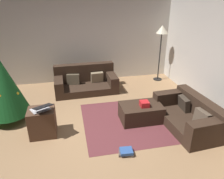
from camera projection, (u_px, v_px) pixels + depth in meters
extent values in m
plane|color=#93704C|center=(87.00, 135.00, 4.43)|extent=(6.40, 6.40, 0.00)
cube|color=beige|center=(75.00, 41.00, 6.69)|extent=(6.40, 0.12, 2.60)
cube|color=#332319|center=(86.00, 88.00, 6.34)|extent=(1.80, 0.96, 0.21)
cube|color=#332319|center=(84.00, 72.00, 6.48)|extent=(1.78, 0.29, 0.53)
cube|color=#332319|center=(111.00, 78.00, 6.40)|extent=(0.27, 0.92, 0.27)
cube|color=#332319|center=(59.00, 83.00, 6.08)|extent=(0.27, 0.92, 0.27)
cube|color=#8C7A5B|center=(97.00, 77.00, 6.43)|extent=(0.37, 0.17, 0.31)
cube|color=brown|center=(73.00, 79.00, 6.28)|extent=(0.38, 0.18, 0.31)
cube|color=#332319|center=(186.00, 122.00, 4.68)|extent=(0.99, 1.64, 0.23)
cube|color=#332319|center=(201.00, 107.00, 4.63)|extent=(0.36, 1.59, 0.40)
cube|color=#332319|center=(209.00, 128.00, 3.98)|extent=(0.89, 0.31, 0.31)
cube|color=#332319|center=(171.00, 97.00, 5.15)|extent=(0.89, 0.31, 0.31)
cube|color=brown|center=(202.00, 118.00, 4.32)|extent=(0.19, 0.38, 0.31)
cube|color=#372D24|center=(184.00, 104.00, 4.87)|extent=(0.17, 0.36, 0.31)
cube|color=#332319|center=(141.00, 112.00, 4.88)|extent=(0.93, 0.60, 0.39)
cube|color=red|center=(144.00, 104.00, 4.72)|extent=(0.19, 0.20, 0.12)
cube|color=black|center=(144.00, 102.00, 4.93)|extent=(0.13, 0.16, 0.02)
cylinder|color=brown|center=(11.00, 116.00, 4.92)|extent=(0.10, 0.10, 0.19)
cone|color=#144C1E|center=(4.00, 86.00, 4.61)|extent=(0.93, 0.93, 1.31)
sphere|color=orange|center=(0.00, 96.00, 4.43)|extent=(0.07, 0.07, 0.07)
sphere|color=#CC33BF|center=(16.00, 95.00, 5.08)|extent=(0.09, 0.09, 0.09)
sphere|color=yellow|center=(17.00, 93.00, 4.65)|extent=(0.07, 0.07, 0.07)
cube|color=#4C3323|center=(43.00, 122.00, 4.33)|extent=(0.52, 0.44, 0.58)
cube|color=silver|center=(40.00, 109.00, 4.21)|extent=(0.41, 0.37, 0.02)
cube|color=black|center=(43.00, 107.00, 4.05)|extent=(0.41, 0.37, 0.08)
cube|color=#4C423D|center=(126.00, 153.00, 3.91)|extent=(0.30, 0.25, 0.05)
cube|color=#2D5193|center=(126.00, 151.00, 3.87)|extent=(0.24, 0.22, 0.05)
cylinder|color=black|center=(157.00, 79.00, 7.23)|extent=(0.28, 0.28, 0.02)
cylinder|color=black|center=(160.00, 57.00, 6.92)|extent=(0.04, 0.04, 1.52)
cone|color=beige|center=(162.00, 29.00, 6.56)|extent=(0.36, 0.36, 0.24)
cube|color=brown|center=(140.00, 120.00, 4.96)|extent=(2.60, 2.00, 0.01)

